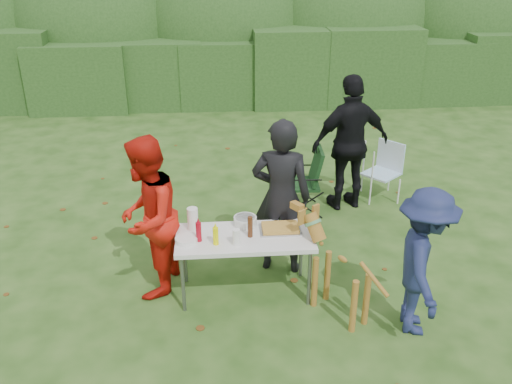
{
  "coord_description": "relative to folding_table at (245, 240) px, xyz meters",
  "views": [
    {
      "loc": [
        -0.38,
        -4.85,
        3.69
      ],
      "look_at": [
        0.09,
        0.83,
        1.0
      ],
      "focal_mm": 38.0,
      "sensor_mm": 36.0,
      "label": 1
    }
  ],
  "objects": [
    {
      "name": "child",
      "position": [
        1.71,
        -0.75,
        0.1
      ],
      "size": [
        0.77,
        1.11,
        1.57
      ],
      "primitive_type": "imported",
      "rotation": [
        0.0,
        0.0,
        1.38
      ],
      "color": "#1B234C",
      "rests_on": "ground"
    },
    {
      "name": "food_tray",
      "position": [
        0.4,
        0.09,
        0.06
      ],
      "size": [
        0.45,
        0.3,
        0.02
      ],
      "primitive_type": "cube",
      "color": "#B7B7BA",
      "rests_on": "folding_table"
    },
    {
      "name": "ketchup_bottle",
      "position": [
        -0.49,
        -0.06,
        0.16
      ],
      "size": [
        0.06,
        0.06,
        0.22
      ],
      "primitive_type": "cylinder",
      "color": "#A20818",
      "rests_on": "folding_table"
    },
    {
      "name": "paper_towel_roll",
      "position": [
        -0.56,
        0.2,
        0.18
      ],
      "size": [
        0.12,
        0.12,
        0.26
      ],
      "primitive_type": "cylinder",
      "color": "white",
      "rests_on": "folding_table"
    },
    {
      "name": "focaccia_bread",
      "position": [
        0.4,
        0.09,
        0.09
      ],
      "size": [
        0.4,
        0.26,
        0.04
      ],
      "primitive_type": "cube",
      "color": "gold",
      "rests_on": "food_tray"
    },
    {
      "name": "camping_chair",
      "position": [
        0.93,
        1.98,
        -0.2
      ],
      "size": [
        0.65,
        0.65,
        0.98
      ],
      "primitive_type": null,
      "rotation": [
        0.0,
        0.0,
        3.08
      ],
      "color": "#143416",
      "rests_on": "ground"
    },
    {
      "name": "shrub_backdrop",
      "position": [
        0.08,
        9.33,
        0.91
      ],
      "size": [
        20.0,
        2.6,
        3.2
      ],
      "primitive_type": "ellipsoid",
      "color": "#3D6628",
      "rests_on": "ground"
    },
    {
      "name": "person_black_puffy",
      "position": [
        1.66,
        2.08,
        0.31
      ],
      "size": [
        1.25,
        0.73,
        2.0
      ],
      "primitive_type": "imported",
      "rotation": [
        0.0,
        0.0,
        3.36
      ],
      "color": "black",
      "rests_on": "ground"
    },
    {
      "name": "cup_stack",
      "position": [
        -0.1,
        -0.18,
        0.14
      ],
      "size": [
        0.08,
        0.08,
        0.18
      ],
      "primitive_type": "cylinder",
      "color": "white",
      "rests_on": "folding_table"
    },
    {
      "name": "hedge_row",
      "position": [
        0.08,
        7.73,
        0.16
      ],
      "size": [
        22.0,
        1.4,
        1.7
      ],
      "primitive_type": "cube",
      "color": "#23471C",
      "rests_on": "ground"
    },
    {
      "name": "dog",
      "position": [
        0.98,
        -0.48,
        -0.16
      ],
      "size": [
        1.0,
        1.17,
        1.06
      ],
      "primitive_type": null,
      "rotation": [
        0.0,
        0.0,
        2.17
      ],
      "color": "olive",
      "rests_on": "ground"
    },
    {
      "name": "person_cook",
      "position": [
        0.46,
        0.49,
        0.27
      ],
      "size": [
        0.79,
        0.62,
        1.9
      ],
      "primitive_type": "imported",
      "rotation": [
        0.0,
        0.0,
        2.89
      ],
      "color": "black",
      "rests_on": "ground"
    },
    {
      "name": "person_red_jacket",
      "position": [
        -1.05,
        0.16,
        0.23
      ],
      "size": [
        0.86,
        1.02,
        1.84
      ],
      "primitive_type": "imported",
      "rotation": [
        0.0,
        0.0,
        -1.77
      ],
      "color": "red",
      "rests_on": "ground"
    },
    {
      "name": "ground",
      "position": [
        0.08,
        -0.27,
        -0.69
      ],
      "size": [
        80.0,
        80.0,
        0.0
      ],
      "primitive_type": "plane",
      "color": "#1E4211"
    },
    {
      "name": "beer_bottle",
      "position": [
        0.06,
        -0.02,
        0.17
      ],
      "size": [
        0.06,
        0.06,
        0.24
      ],
      "primitive_type": "cylinder",
      "color": "#47230F",
      "rests_on": "folding_table"
    },
    {
      "name": "mustard_bottle",
      "position": [
        -0.32,
        -0.15,
        0.15
      ],
      "size": [
        0.06,
        0.06,
        0.2
      ],
      "primitive_type": "cylinder",
      "color": "#EFF100",
      "rests_on": "folding_table"
    },
    {
      "name": "lawn_chair",
      "position": [
        2.24,
        2.32,
        -0.25
      ],
      "size": [
        0.73,
        0.73,
        0.88
      ],
      "primitive_type": null,
      "rotation": [
        0.0,
        0.0,
        3.85
      ],
      "color": "#63B8E8",
      "rests_on": "ground"
    },
    {
      "name": "pasta_bowl",
      "position": [
        0.02,
        0.25,
        0.1
      ],
      "size": [
        0.26,
        0.26,
        0.1
      ],
      "primitive_type": "cylinder",
      "color": "silver",
      "rests_on": "folding_table"
    },
    {
      "name": "folding_table",
      "position": [
        0.0,
        0.0,
        0.0
      ],
      "size": [
        1.5,
        0.7,
        0.74
      ],
      "color": "silver",
      "rests_on": "ground"
    },
    {
      "name": "plate_stack",
      "position": [
        -0.63,
        -0.07,
        0.08
      ],
      "size": [
        0.24,
        0.24,
        0.05
      ],
      "primitive_type": "cylinder",
      "color": "white",
      "rests_on": "folding_table"
    }
  ]
}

